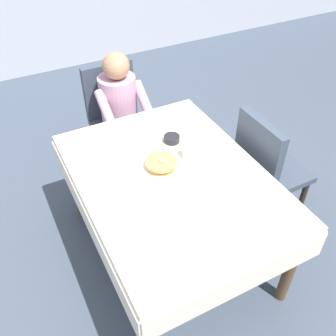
# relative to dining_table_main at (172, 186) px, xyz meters

# --- Properties ---
(ground_plane) EXTENTS (14.00, 14.00, 0.00)m
(ground_plane) POSITION_rel_dining_table_main_xyz_m (0.00, 0.00, -0.65)
(ground_plane) COLOR #3D4756
(dining_table_main) EXTENTS (1.12, 1.52, 0.74)m
(dining_table_main) POSITION_rel_dining_table_main_xyz_m (0.00, 0.00, 0.00)
(dining_table_main) COLOR silver
(dining_table_main) RESTS_ON ground
(chair_diner) EXTENTS (0.44, 0.45, 0.93)m
(chair_diner) POSITION_rel_dining_table_main_xyz_m (0.06, 1.17, -0.12)
(chair_diner) COLOR #384251
(chair_diner) RESTS_ON ground
(diner_person) EXTENTS (0.40, 0.43, 1.12)m
(diner_person) POSITION_rel_dining_table_main_xyz_m (0.06, 1.01, 0.02)
(diner_person) COLOR #B2849E
(diner_person) RESTS_ON ground
(chair_right_side) EXTENTS (0.45, 0.44, 0.93)m
(chair_right_side) POSITION_rel_dining_table_main_xyz_m (0.77, 0.00, -0.12)
(chair_right_side) COLOR #384251
(chair_right_side) RESTS_ON ground
(plate_breakfast) EXTENTS (0.28, 0.28, 0.02)m
(plate_breakfast) POSITION_rel_dining_table_main_xyz_m (-0.02, 0.08, 0.10)
(plate_breakfast) COLOR white
(plate_breakfast) RESTS_ON dining_table_main
(breakfast_stack) EXTENTS (0.20, 0.20, 0.06)m
(breakfast_stack) POSITION_rel_dining_table_main_xyz_m (-0.03, 0.09, 0.13)
(breakfast_stack) COLOR tan
(breakfast_stack) RESTS_ON plate_breakfast
(cup_coffee) EXTENTS (0.11, 0.08, 0.08)m
(cup_coffee) POSITION_rel_dining_table_main_xyz_m (0.19, 0.12, 0.13)
(cup_coffee) COLOR white
(cup_coffee) RESTS_ON dining_table_main
(bowl_butter) EXTENTS (0.11, 0.11, 0.04)m
(bowl_butter) POSITION_rel_dining_table_main_xyz_m (0.17, 0.31, 0.11)
(bowl_butter) COLOR black
(bowl_butter) RESTS_ON dining_table_main
(syrup_pitcher) EXTENTS (0.08, 0.08, 0.07)m
(syrup_pitcher) POSITION_rel_dining_table_main_xyz_m (-0.25, 0.22, 0.13)
(syrup_pitcher) COLOR silver
(syrup_pitcher) RESTS_ON dining_table_main
(fork_left_of_plate) EXTENTS (0.02, 0.18, 0.00)m
(fork_left_of_plate) POSITION_rel_dining_table_main_xyz_m (-0.21, 0.06, 0.09)
(fork_left_of_plate) COLOR silver
(fork_left_of_plate) RESTS_ON dining_table_main
(knife_right_of_plate) EXTENTS (0.03, 0.20, 0.00)m
(knife_right_of_plate) POSITION_rel_dining_table_main_xyz_m (0.17, 0.06, 0.09)
(knife_right_of_plate) COLOR silver
(knife_right_of_plate) RESTS_ON dining_table_main
(spoon_near_edge) EXTENTS (0.15, 0.04, 0.00)m
(spoon_near_edge) POSITION_rel_dining_table_main_xyz_m (-0.03, -0.25, 0.09)
(spoon_near_edge) COLOR silver
(spoon_near_edge) RESTS_ON dining_table_main
(napkin_folded) EXTENTS (0.17, 0.12, 0.01)m
(napkin_folded) POSITION_rel_dining_table_main_xyz_m (-0.30, -0.11, 0.09)
(napkin_folded) COLOR white
(napkin_folded) RESTS_ON dining_table_main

